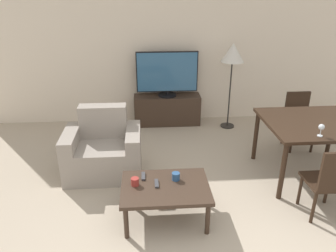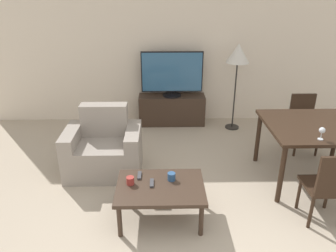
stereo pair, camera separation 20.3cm
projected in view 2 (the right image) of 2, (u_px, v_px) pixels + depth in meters
The scene contains 14 objects.
wall_back at pixel (181, 46), 5.70m from camera, with size 6.90×0.06×2.70m.
armchair at pixel (104, 150), 4.38m from camera, with size 0.98×0.71×0.88m.
tv_stand at pixel (172, 110), 5.90m from camera, with size 1.17×0.37×0.53m.
tv at pixel (172, 74), 5.64m from camera, with size 1.06×0.32×0.78m.
coffee_table at pixel (160, 189), 3.46m from camera, with size 0.93×0.67×0.41m.
dining_table at pixel (316, 131), 4.04m from camera, with size 1.23×1.09×0.77m.
dining_chair_near at pixel (328, 185), 3.34m from camera, with size 0.40×0.40×0.85m.
dining_chair_far at pixel (303, 120), 4.91m from camera, with size 0.40×0.40×0.85m.
floor_lamp at pixel (238, 56), 5.32m from camera, with size 0.38×0.38×1.47m.
remote_primary at pixel (152, 183), 3.47m from camera, with size 0.04×0.15×0.02m.
remote_secondary at pixel (139, 175), 3.60m from camera, with size 0.04×0.15×0.02m.
cup_white_near at pixel (130, 181), 3.45m from camera, with size 0.08×0.08×0.08m.
cup_colored_far at pixel (171, 177), 3.52m from camera, with size 0.09×0.09×0.08m.
wine_glass_left at pixel (322, 131), 3.59m from camera, with size 0.07×0.07×0.15m.
Camera 2 is at (-0.34, -2.08, 2.36)m, focal length 35.00 mm.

